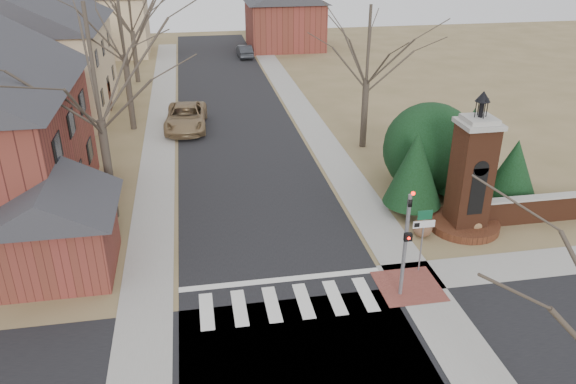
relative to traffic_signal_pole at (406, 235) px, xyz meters
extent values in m
plane|color=brown|center=(-4.30, -0.57, -2.59)|extent=(120.00, 120.00, 0.00)
cube|color=black|center=(-4.30, 21.43, -2.58)|extent=(8.00, 70.00, 0.01)
cube|color=black|center=(-4.30, -3.57, -2.58)|extent=(120.00, 8.00, 0.01)
cube|color=silver|center=(-4.30, 0.23, -2.58)|extent=(8.00, 2.20, 0.02)
cube|color=silver|center=(-4.30, 1.73, -2.58)|extent=(8.00, 0.35, 0.02)
cube|color=gray|center=(0.90, 21.43, -2.58)|extent=(2.00, 60.00, 0.02)
cube|color=gray|center=(-9.50, 21.43, -2.58)|extent=(2.00, 60.00, 0.02)
cube|color=brown|center=(0.50, 0.43, -2.57)|extent=(2.40, 2.40, 0.02)
cylinder|color=slate|center=(0.00, 0.03, -0.49)|extent=(0.14, 0.14, 4.20)
imported|color=black|center=(0.00, 0.03, 1.46)|extent=(0.15, 0.18, 0.90)
sphere|color=#FF0C05|center=(0.00, -0.19, 1.76)|extent=(0.14, 0.14, 0.14)
cube|color=black|center=(0.00, -0.15, 0.01)|extent=(0.28, 0.16, 0.30)
sphere|color=#FF0C05|center=(0.00, -0.24, 0.01)|extent=(0.11, 0.11, 0.11)
cylinder|color=slate|center=(1.30, 1.43, -1.29)|extent=(0.06, 0.06, 2.60)
cube|color=silver|center=(1.30, 1.41, -0.44)|extent=(0.90, 0.03, 0.30)
cube|color=black|center=(1.00, 1.39, -0.44)|extent=(0.22, 0.02, 0.18)
cube|color=#104B2E|center=(1.30, 1.41, -0.04)|extent=(0.60, 0.03, 0.40)
cylinder|color=#552A19|center=(4.70, 4.43, -2.41)|extent=(3.20, 3.20, 0.36)
cube|color=#552A19|center=(4.70, 4.43, -0.09)|extent=(1.50, 1.50, 5.00)
cube|color=black|center=(4.70, 3.71, -0.39)|extent=(0.70, 0.10, 2.20)
cube|color=gray|center=(4.70, 4.43, 2.46)|extent=(1.70, 1.70, 0.20)
cube|color=gray|center=(4.70, 4.43, 2.66)|extent=(1.30, 1.30, 0.20)
cylinder|color=black|center=(4.70, 4.43, 3.06)|extent=(0.20, 0.20, 0.60)
cone|color=black|center=(4.70, 4.43, 3.66)|extent=(0.64, 0.64, 0.45)
cube|color=#552A19|center=(9.20, 4.43, -1.99)|extent=(7.50, 0.40, 1.20)
cube|color=gray|center=(9.20, 4.43, -1.34)|extent=(7.50, 0.50, 0.10)
cube|color=#D2B88C|center=(-17.80, 26.43, 0.61)|extent=(9.00, 12.00, 6.40)
cube|color=maroon|center=(-12.80, 3.93, -1.19)|extent=(4.00, 4.00, 2.80)
cube|color=maroon|center=(-13.92, 3.13, 0.80)|extent=(0.75, 0.75, 1.82)
cube|color=#D2B88C|center=(-16.30, 47.43, 0.41)|extent=(10.00, 8.00, 6.00)
cube|color=maroon|center=(3.70, 47.43, -0.09)|extent=(8.00, 8.00, 5.00)
cylinder|color=#473D33|center=(2.90, 6.43, -2.34)|extent=(0.20, 0.20, 0.50)
cone|color=black|center=(2.90, 6.43, -0.29)|extent=(2.80, 2.80, 3.60)
cylinder|color=#473D33|center=(6.20, 7.63, -2.34)|extent=(0.20, 0.20, 0.50)
cone|color=black|center=(6.20, 7.63, 0.01)|extent=(3.40, 3.40, 4.20)
cylinder|color=#473D33|center=(8.20, 6.63, -2.34)|extent=(0.20, 0.20, 0.50)
cone|color=black|center=(8.20, 6.63, -0.69)|extent=(2.40, 2.40, 2.80)
sphere|color=black|center=(4.70, 8.93, -0.19)|extent=(4.80, 4.80, 4.80)
cylinder|color=#473D33|center=(-11.30, 8.43, -0.17)|extent=(0.40, 0.40, 4.83)
cylinder|color=#473D33|center=(-11.30, 21.43, -0.07)|extent=(0.40, 0.40, 5.04)
cylinder|color=#473D33|center=(-11.80, 34.43, -0.38)|extent=(0.40, 0.40, 4.41)
cylinder|color=#473D33|center=(3.20, 15.43, -0.49)|extent=(0.40, 0.40, 4.20)
imported|color=#8E724D|center=(-7.70, 20.83, -1.78)|extent=(3.08, 5.99, 1.62)
imported|color=#2E3034|center=(-1.35, 42.88, -1.93)|extent=(1.52, 4.04, 1.32)
sphere|color=brown|center=(2.50, 4.03, -2.15)|extent=(0.87, 0.87, 0.87)
sphere|color=brown|center=(5.00, 4.03, -2.18)|extent=(0.81, 0.81, 0.81)
camera|label=1|loc=(-7.28, -16.52, 10.12)|focal=35.00mm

